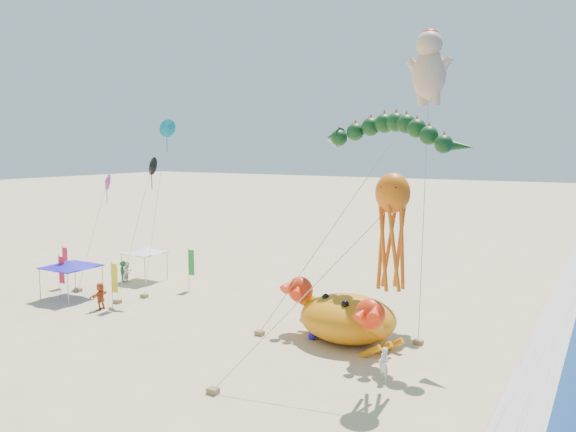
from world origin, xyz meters
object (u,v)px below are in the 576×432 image
(canopy_white, at_px, (144,250))
(dragon_kite, at_px, (388,137))
(cherub_kite, at_px, (429,66))
(crab_inflatable, at_px, (347,317))
(canopy_blue, at_px, (71,264))
(octopus_kite, at_px, (391,223))

(canopy_white, bearing_deg, dragon_kite, -5.40)
(cherub_kite, relative_size, canopy_white, 6.03)
(crab_inflatable, bearing_deg, canopy_white, 166.24)
(crab_inflatable, distance_m, dragon_kite, 10.16)
(cherub_kite, bearing_deg, canopy_white, -169.37)
(cherub_kite, bearing_deg, canopy_blue, -154.58)
(dragon_kite, bearing_deg, crab_inflatable, -109.81)
(dragon_kite, height_order, octopus_kite, dragon_kite)
(octopus_kite, bearing_deg, crab_inflatable, 135.01)
(dragon_kite, relative_size, cherub_kite, 0.68)
(dragon_kite, height_order, canopy_blue, dragon_kite)
(crab_inflatable, height_order, octopus_kite, octopus_kite)
(crab_inflatable, xyz_separation_m, canopy_white, (-19.77, 4.84, 1.03))
(crab_inflatable, height_order, dragon_kite, dragon_kite)
(dragon_kite, relative_size, canopy_blue, 3.47)
(crab_inflatable, bearing_deg, canopy_blue, -175.57)
(canopy_blue, bearing_deg, dragon_kite, 11.73)
(crab_inflatable, relative_size, canopy_blue, 2.09)
(octopus_kite, relative_size, canopy_blue, 2.70)
(octopus_kite, bearing_deg, cherub_kite, 100.23)
(crab_inflatable, bearing_deg, dragon_kite, 70.19)
(octopus_kite, distance_m, canopy_white, 25.50)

